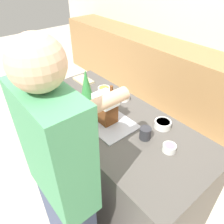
% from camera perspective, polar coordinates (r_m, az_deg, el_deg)
% --- Properties ---
extents(ground_plane, '(12.00, 12.00, 0.00)m').
position_cam_1_polar(ground_plane, '(2.42, 0.00, -18.64)').
color(ground_plane, beige).
extents(back_cabinet_block, '(6.00, 0.60, 0.95)m').
position_cam_1_polar(back_cabinet_block, '(3.17, 24.07, 4.31)').
color(back_cabinet_block, '#9E7547').
rests_on(back_cabinet_block, ground_plane).
extents(kitchen_island, '(1.70, 0.77, 0.90)m').
position_cam_1_polar(kitchen_island, '(2.07, 0.00, -11.44)').
color(kitchen_island, '#514C47').
rests_on(kitchen_island, ground_plane).
extents(baking_tray, '(0.48, 0.32, 0.01)m').
position_cam_1_polar(baking_tray, '(1.74, -1.56, -2.25)').
color(baking_tray, '#B2B2BC').
rests_on(baking_tray, kitchen_island).
extents(gingerbread_house, '(0.17, 0.14, 0.32)m').
position_cam_1_polar(gingerbread_house, '(1.66, -1.62, 1.25)').
color(gingerbread_house, brown).
rests_on(gingerbread_house, baking_tray).
extents(decorative_tree, '(0.13, 0.13, 0.33)m').
position_cam_1_polar(decorative_tree, '(1.88, -6.70, 6.53)').
color(decorative_tree, '#33843D').
rests_on(decorative_tree, kitchen_island).
extents(candy_bowl_far_left, '(0.12, 0.12, 0.04)m').
position_cam_1_polar(candy_bowl_far_left, '(2.11, -2.09, 5.91)').
color(candy_bowl_far_left, silver).
rests_on(candy_bowl_far_left, kitchen_island).
extents(candy_bowl_near_tray_left, '(0.09, 0.09, 0.05)m').
position_cam_1_polar(candy_bowl_near_tray_left, '(1.53, 14.75, -9.01)').
color(candy_bowl_near_tray_left, silver).
rests_on(candy_bowl_near_tray_left, kitchen_island).
extents(candy_bowl_center_rear, '(0.10, 0.10, 0.05)m').
position_cam_1_polar(candy_bowl_center_rear, '(1.98, 3.21, 3.82)').
color(candy_bowl_center_rear, white).
rests_on(candy_bowl_center_rear, kitchen_island).
extents(candy_bowl_behind_tray, '(0.13, 0.13, 0.05)m').
position_cam_1_polar(candy_bowl_behind_tray, '(1.71, 13.12, -3.05)').
color(candy_bowl_behind_tray, silver).
rests_on(candy_bowl_behind_tray, kitchen_island).
extents(cookbook, '(0.22, 0.13, 0.02)m').
position_cam_1_polar(cookbook, '(2.32, -7.49, 8.24)').
color(cookbook, '#CCB78C').
rests_on(cookbook, kitchen_island).
extents(mug, '(0.08, 0.08, 0.09)m').
position_cam_1_polar(mug, '(1.58, 8.68, -5.50)').
color(mug, '#2D2D33').
rests_on(mug, kitchen_island).
extents(person, '(0.46, 0.58, 1.76)m').
position_cam_1_polar(person, '(1.34, -12.55, -17.82)').
color(person, '#424C6B').
rests_on(person, ground_plane).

